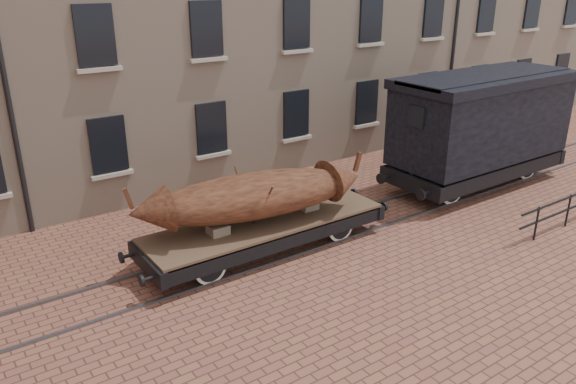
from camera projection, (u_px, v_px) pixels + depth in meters
ground at (364, 219)px, 17.16m from camera, size 90.00×90.00×0.00m
rail_track at (364, 219)px, 17.15m from camera, size 30.00×1.52×0.06m
flatcar_wagon at (265, 227)px, 15.00m from camera, size 7.51×2.04×1.13m
iron_boat at (253, 195)px, 14.45m from camera, size 6.45×2.66×1.55m
goods_van at (482, 117)px, 19.06m from camera, size 7.60×2.77×3.93m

